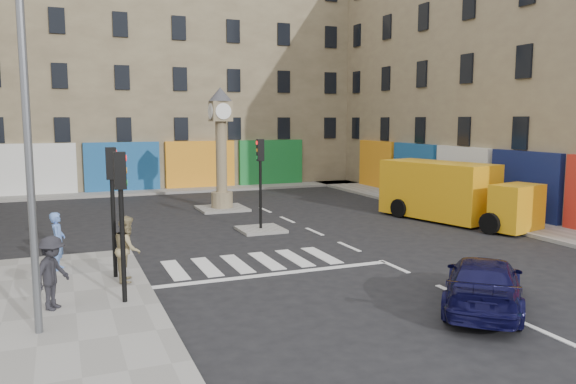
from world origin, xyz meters
TOP-DOWN VIEW (x-y plane):
  - ground at (0.00, 0.00)m, footprint 120.00×120.00m
  - sidewalk_right at (8.70, 10.00)m, footprint 2.60×30.00m
  - sidewalk_far at (-4.00, 22.20)m, footprint 32.00×2.40m
  - island_near at (-2.00, 8.00)m, footprint 1.80×1.80m
  - island_far at (-2.00, 14.00)m, footprint 2.40×2.40m
  - building_right at (15.00, 10.00)m, footprint 10.00×30.00m
  - building_far at (-4.00, 28.00)m, footprint 32.00×10.00m
  - traffic_light_left_near at (-8.30, 0.20)m, footprint 0.28×0.22m
  - traffic_light_left_far at (-8.30, 2.60)m, footprint 0.28×0.22m
  - traffic_light_island at (-2.00, 8.00)m, footprint 0.28×0.22m
  - lamp_post at (-10.20, -1.20)m, footprint 0.50×0.25m
  - clock_pillar at (-2.00, 14.00)m, footprint 1.20×1.20m
  - navy_sedan at (-0.16, -3.19)m, footprint 4.27×4.46m
  - yellow_van at (6.73, 6.83)m, footprint 3.93×7.63m
  - pedestrian_blue at (-9.79, 4.05)m, footprint 0.49×0.68m
  - pedestrian_tan at (-8.00, 2.05)m, footprint 0.83×0.99m
  - pedestrian_dark at (-9.92, 0.28)m, footprint 1.17×1.31m

SIDE VIEW (x-z plane):
  - ground at x=0.00m, z-range 0.00..0.00m
  - island_near at x=-2.00m, z-range 0.00..0.12m
  - island_far at x=-2.00m, z-range 0.00..0.12m
  - sidewalk_right at x=8.70m, z-range 0.00..0.15m
  - sidewalk_far at x=-4.00m, z-range 0.00..0.15m
  - navy_sedan at x=-0.16m, z-range 0.00..1.28m
  - pedestrian_blue at x=-9.79m, z-range 0.15..1.89m
  - pedestrian_dark at x=-9.92m, z-range 0.15..1.91m
  - pedestrian_tan at x=-8.00m, z-range 0.15..1.98m
  - yellow_van at x=6.73m, z-range -0.01..2.65m
  - traffic_light_island at x=-2.00m, z-range 0.74..4.44m
  - traffic_light_left_near at x=-8.30m, z-range 0.77..4.47m
  - traffic_light_left_far at x=-8.30m, z-range 0.77..4.47m
  - clock_pillar at x=-2.00m, z-range 0.50..6.60m
  - lamp_post at x=-10.20m, z-range 0.64..8.94m
  - building_right at x=15.00m, z-range 0.00..16.00m
  - building_far at x=-4.00m, z-range 0.00..17.00m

